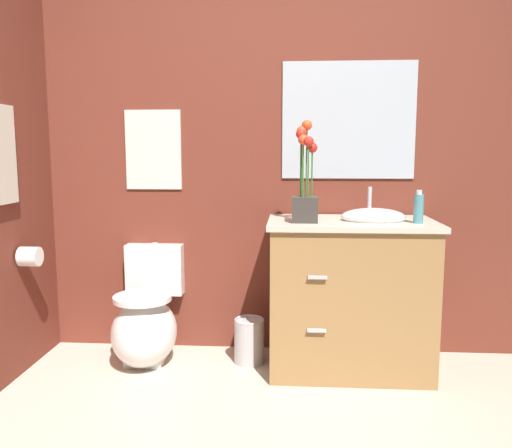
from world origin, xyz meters
TOP-DOWN VIEW (x-y plane):
  - wall_back at (0.20, 1.56)m, footprint 4.53×0.05m
  - toilet at (-0.79, 1.26)m, footprint 0.38×0.59m
  - vanity_cabinet at (0.42, 1.23)m, footprint 0.94×0.56m
  - flower_vase at (0.15, 1.14)m, footprint 0.14×0.14m
  - soap_bottle at (0.76, 1.13)m, footprint 0.05×0.05m
  - trash_bin at (-0.17, 1.29)m, footprint 0.18×0.18m
  - wall_poster at (-0.79, 1.52)m, footprint 0.35×0.01m
  - wall_mirror at (0.42, 1.52)m, footprint 0.80×0.01m
  - toilet_paper_roll at (-1.39, 1.06)m, footprint 0.11×0.11m

SIDE VIEW (x-z plane):
  - trash_bin at x=-0.17m, z-range 0.00..0.27m
  - toilet at x=-0.79m, z-range -0.10..0.59m
  - vanity_cabinet at x=0.42m, z-range -0.08..0.98m
  - toilet_paper_roll at x=-1.39m, z-range 0.62..0.74m
  - soap_bottle at x=0.76m, z-range 0.87..1.05m
  - flower_vase at x=0.15m, z-range 0.79..1.34m
  - wall_back at x=0.20m, z-range 0.00..2.50m
  - wall_poster at x=-0.79m, z-range 1.03..1.52m
  - wall_mirror at x=0.42m, z-range 1.10..1.80m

